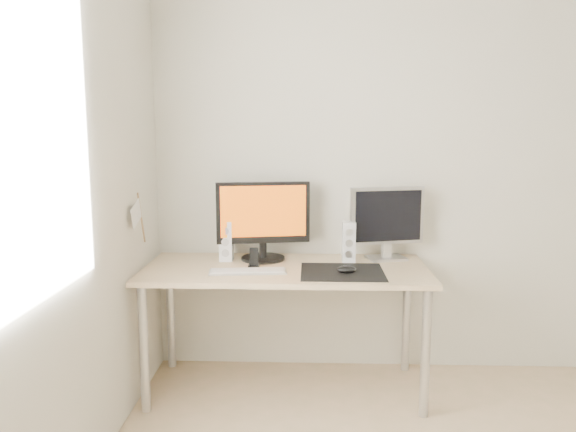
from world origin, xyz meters
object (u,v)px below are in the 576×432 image
object	(u,v)px
phone_dock	(254,261)
main_monitor	(263,218)
mouse	(346,270)
keyboard	(248,271)
speaker_left	(226,241)
second_monitor	(387,220)
desk	(286,280)
speaker_right	(349,242)

from	to	relation	value
phone_dock	main_monitor	bearing A→B (deg)	77.55
mouse	keyboard	world-z (taller)	mouse
mouse	main_monitor	xyz separation A→B (m)	(-0.47, 0.30, 0.23)
mouse	keyboard	distance (m)	0.53
mouse	speaker_left	distance (m)	0.75
keyboard	second_monitor	bearing A→B (deg)	23.64
mouse	second_monitor	distance (m)	0.49
main_monitor	speaker_left	bearing A→B (deg)	-174.19
desk	speaker_right	bearing A→B (deg)	21.82
phone_dock	speaker_right	bearing A→B (deg)	15.63
mouse	second_monitor	world-z (taller)	second_monitor
speaker_left	keyboard	bearing A→B (deg)	-60.64
desk	second_monitor	world-z (taller)	second_monitor
speaker_right	phone_dock	world-z (taller)	speaker_right
main_monitor	speaker_left	world-z (taller)	main_monitor
main_monitor	second_monitor	xyz separation A→B (m)	(0.73, 0.05, -0.01)
main_monitor	phone_dock	world-z (taller)	main_monitor
main_monitor	second_monitor	size ratio (longest dim) A/B	1.23
phone_dock	desk	bearing A→B (deg)	2.05
phone_dock	speaker_left	bearing A→B (deg)	139.18
keyboard	speaker_left	bearing A→B (deg)	119.36
desk	phone_dock	distance (m)	0.21
desk	phone_dock	bearing A→B (deg)	-177.95
desk	main_monitor	world-z (taller)	main_monitor
speaker_right	second_monitor	bearing A→B (deg)	16.83
keyboard	phone_dock	size ratio (longest dim) A/B	3.88
mouse	keyboard	xyz separation A→B (m)	(-0.53, 0.00, -0.01)
speaker_left	phone_dock	bearing A→B (deg)	-40.82
speaker_right	keyboard	xyz separation A→B (m)	(-0.56, -0.28, -0.11)
speaker_left	phone_dock	distance (m)	0.25
main_monitor	second_monitor	bearing A→B (deg)	3.53
desk	keyboard	distance (m)	0.25
desk	keyboard	bearing A→B (deg)	-146.55
speaker_left	phone_dock	size ratio (longest dim) A/B	2.14
desk	speaker_left	distance (m)	0.43
main_monitor	speaker_left	xyz separation A→B (m)	(-0.22, -0.02, -0.14)
keyboard	phone_dock	distance (m)	0.13
speaker_left	keyboard	xyz separation A→B (m)	(0.16, -0.28, -0.11)
second_monitor	phone_dock	xyz separation A→B (m)	(-0.77, -0.22, -0.21)
desk	speaker_left	world-z (taller)	speaker_left
desk	speaker_right	xyz separation A→B (m)	(0.36, 0.15, 0.20)
mouse	speaker_right	distance (m)	0.30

